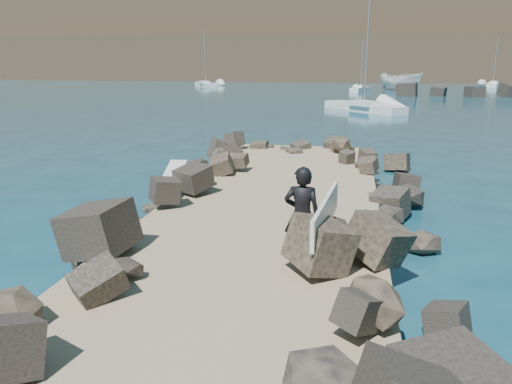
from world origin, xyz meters
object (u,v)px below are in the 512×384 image
(surfer_with_board, at_px, (305,215))
(boat_imported, at_px, (401,81))
(surfboard_resting, at_px, (173,179))
(sailboat_d, at_px, (493,85))

(surfer_with_board, bearing_deg, boat_imported, 83.56)
(surfboard_resting, bearing_deg, sailboat_d, 61.90)
(surfer_with_board, xyz_separation_m, sailboat_d, (24.20, 83.30, -1.24))
(surfboard_resting, height_order, sailboat_d, sailboat_d)
(boat_imported, relative_size, surfer_with_board, 2.90)
(surfboard_resting, height_order, surfer_with_board, surfer_with_board)
(surfboard_resting, bearing_deg, boat_imported, 71.11)
(surfboard_resting, relative_size, boat_imported, 0.31)
(surfer_with_board, bearing_deg, surfboard_resting, 133.70)
(boat_imported, height_order, sailboat_d, sailboat_d)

